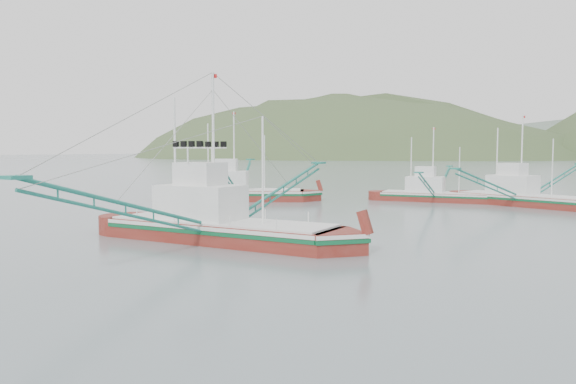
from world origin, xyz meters
The scene contains 6 objects.
ground centered at (0.00, 0.00, 0.00)m, with size 1200.00×1200.00×0.00m, color slate.
main_boat centered at (-3.16, 2.13, 1.73)m, with size 16.75×29.92×12.11m.
bg_boat_far centered at (0.09, 38.46, 1.54)m, with size 13.30×23.24×9.47m.
bg_boat_right centered at (9.92, 38.58, 2.05)m, with size 15.04×25.64×10.67m.
bg_boat_left centered at (-20.40, 26.88, 2.41)m, with size 18.82×26.22×11.51m.
headland_left centered at (-180.00, 360.00, 0.00)m, with size 448.00×308.00×210.00m, color #3A4F28.
Camera 1 is at (20.81, -26.89, 6.16)m, focal length 35.00 mm.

